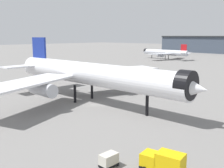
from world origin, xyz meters
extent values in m
plane|color=slate|center=(0.00, 0.00, 0.00)|extent=(900.00, 900.00, 0.00)
cylinder|color=white|center=(-2.68, 1.19, 7.46)|extent=(55.81, 6.05, 5.74)
cone|color=white|center=(25.21, 1.34, 7.46)|extent=(6.34, 5.66, 5.62)
cone|color=white|center=(-30.57, 1.03, 7.46)|extent=(7.49, 5.49, 5.45)
cylinder|color=black|center=(24.06, 1.34, 7.89)|extent=(2.61, 5.81, 5.79)
cube|color=white|center=(-7.06, 16.58, 6.74)|extent=(16.12, 26.63, 0.46)
cylinder|color=#B7BAC1|center=(-5.71, 13.58, 4.85)|extent=(7.83, 3.20, 3.16)
cube|color=white|center=(-6.89, -14.26, 6.74)|extent=(16.36, 26.63, 0.46)
cylinder|color=#B7BAC1|center=(-5.57, -11.24, 4.85)|extent=(7.83, 3.20, 3.16)
cube|color=navy|center=(-26.11, 1.05, 12.05)|extent=(6.70, 0.61, 9.18)
cube|color=white|center=(-27.26, 7.50, 8.03)|extent=(5.08, 10.07, 0.34)
cube|color=white|center=(-27.19, -5.41, 8.03)|extent=(5.08, 10.07, 0.34)
cylinder|color=black|center=(15.17, 1.29, 2.29)|extent=(0.69, 0.69, 4.59)
cylinder|color=black|center=(-5.49, 4.18, 2.29)|extent=(0.69, 0.69, 4.59)
cylinder|color=black|center=(-5.45, -1.84, 2.29)|extent=(0.69, 0.69, 4.59)
cylinder|color=silver|center=(-58.74, 126.53, 5.02)|extent=(37.09, 5.46, 3.86)
cone|color=silver|center=(-77.20, 127.32, 5.02)|extent=(4.41, 3.97, 3.79)
cone|color=silver|center=(-40.28, 125.73, 5.02)|extent=(5.18, 3.88, 3.67)
cylinder|color=black|center=(-76.43, 127.29, 5.31)|extent=(1.91, 3.97, 3.90)
cube|color=silver|center=(-56.34, 116.17, 4.54)|extent=(11.36, 17.65, 0.31)
cylinder|color=#B7BAC1|center=(-57.14, 118.20, 3.26)|extent=(5.26, 2.35, 2.12)
cube|color=silver|center=(-55.46, 136.64, 4.54)|extent=(10.15, 17.60, 0.31)
cylinder|color=#B7BAC1|center=(-56.43, 134.68, 3.26)|extent=(5.26, 2.35, 2.12)
cube|color=red|center=(-43.24, 125.86, 8.11)|extent=(4.45, 0.58, 6.18)
cube|color=silver|center=(-42.68, 121.54, 5.41)|extent=(3.61, 6.79, 0.23)
cube|color=silver|center=(-42.31, 130.11, 5.41)|extent=(3.61, 6.79, 0.23)
cylinder|color=black|center=(-70.56, 127.04, 1.54)|extent=(0.46, 0.46, 3.09)
cylinder|color=black|center=(-56.98, 124.42, 1.54)|extent=(0.46, 0.46, 3.09)
cylinder|color=black|center=(-56.81, 128.47, 1.54)|extent=(0.46, 0.46, 3.09)
cube|color=#E5B70C|center=(29.63, -18.03, 1.60)|extent=(2.52, 2.60, 1.60)
cube|color=#1E2D38|center=(28.65, -18.18, 1.92)|extent=(0.37, 1.92, 0.80)
cube|color=#E5B70C|center=(32.24, -17.64, 1.90)|extent=(3.60, 2.76, 2.20)
cylinder|color=black|center=(29.19, -16.93, 0.45)|extent=(0.93, 0.41, 0.90)
cube|color=black|center=(25.02, -21.02, 0.32)|extent=(1.58, 2.45, 0.20)
cube|color=beige|center=(25.02, -21.02, 1.12)|extent=(1.58, 2.45, 1.40)
sphere|color=black|center=(24.23, -21.95, 0.22)|extent=(0.44, 0.44, 0.44)
sphere|color=black|center=(25.80, -20.08, 0.22)|extent=(0.44, 0.44, 0.44)
sphere|color=black|center=(24.30, -20.03, 0.22)|extent=(0.44, 0.44, 0.44)
camera|label=1|loc=(47.86, -44.87, 17.15)|focal=42.92mm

